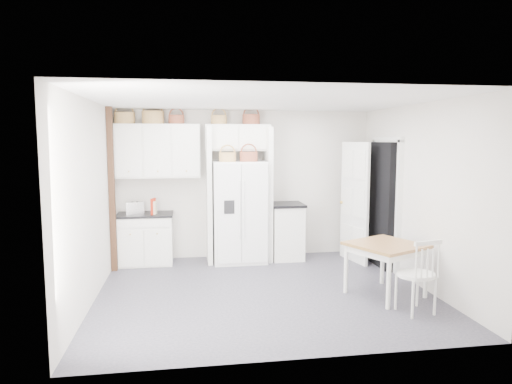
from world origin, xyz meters
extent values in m
plane|color=#2F2E37|center=(0.00, 0.00, 0.00)|extent=(4.50, 4.50, 0.00)
plane|color=white|center=(0.00, 0.00, 2.60)|extent=(4.50, 4.50, 0.00)
plane|color=silver|center=(0.00, 2.00, 1.30)|extent=(4.50, 0.00, 4.50)
plane|color=silver|center=(-2.25, 0.00, 1.30)|extent=(0.00, 4.00, 4.00)
plane|color=silver|center=(2.25, 0.00, 1.30)|extent=(0.00, 4.00, 4.00)
cube|color=white|center=(-0.15, 1.64, 0.86)|extent=(0.89, 0.72, 1.73)
cube|color=white|center=(-1.73, 1.70, 0.41)|extent=(0.89, 0.56, 0.82)
cube|color=white|center=(0.69, 1.70, 0.47)|extent=(0.53, 0.64, 0.94)
cube|color=olive|center=(1.59, -0.41, 0.36)|extent=(1.13, 1.13, 0.71)
cube|color=white|center=(1.69, -1.04, 0.47)|extent=(0.53, 0.50, 0.94)
cube|color=black|center=(-1.73, 1.70, 0.84)|extent=(0.92, 0.60, 0.04)
cube|color=black|center=(0.69, 1.70, 0.96)|extent=(0.58, 0.68, 0.04)
cube|color=silver|center=(-1.90, 1.70, 0.96)|extent=(0.32, 0.22, 0.20)
cube|color=#AA1F0C|center=(-1.59, 1.62, 0.99)|extent=(0.08, 0.18, 0.26)
cube|color=beige|center=(-1.56, 1.62, 0.97)|extent=(0.06, 0.15, 0.22)
cylinder|color=#A27F46|center=(-2.03, 1.83, 2.44)|extent=(0.33, 0.33, 0.19)
cylinder|color=#A27F46|center=(-1.57, 1.83, 2.46)|extent=(0.36, 0.36, 0.21)
cylinder|color=brown|center=(-1.18, 1.83, 2.43)|extent=(0.26, 0.26, 0.15)
cylinder|color=#A27F46|center=(-0.47, 1.83, 2.43)|extent=(0.27, 0.27, 0.15)
cylinder|color=brown|center=(0.09, 1.83, 2.44)|extent=(0.30, 0.30, 0.17)
cylinder|color=#A27F46|center=(-0.35, 1.54, 1.80)|extent=(0.28, 0.28, 0.15)
cylinder|color=brown|center=(0.00, 1.54, 1.81)|extent=(0.30, 0.30, 0.16)
cube|color=white|center=(-1.50, 1.83, 1.90)|extent=(1.40, 0.34, 0.90)
cube|color=white|center=(-0.15, 1.83, 2.12)|extent=(1.12, 0.34, 0.45)
cube|color=white|center=(-0.66, 1.70, 1.15)|extent=(0.08, 0.60, 2.30)
cube|color=white|center=(0.36, 1.70, 1.15)|extent=(0.08, 0.60, 2.30)
cube|color=#301F10|center=(-2.20, 1.35, 1.30)|extent=(0.09, 0.09, 2.60)
cube|color=black|center=(2.16, 1.00, 1.02)|extent=(0.18, 0.85, 2.05)
cube|color=white|center=(1.80, 1.33, 1.02)|extent=(0.21, 0.79, 2.05)
camera|label=1|loc=(-1.03, -6.04, 2.09)|focal=32.00mm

